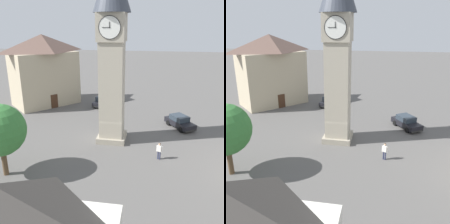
% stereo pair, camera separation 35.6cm
% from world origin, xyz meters
% --- Properties ---
extents(ground_plane, '(200.00, 200.00, 0.00)m').
position_xyz_m(ground_plane, '(0.00, 0.00, 0.00)').
color(ground_plane, '#565451').
extents(clock_tower, '(3.63, 3.63, 18.78)m').
position_xyz_m(clock_tower, '(0.00, 0.00, 10.95)').
color(clock_tower, gray).
rests_on(clock_tower, ground).
extents(car_blue_kerb, '(2.46, 4.38, 1.53)m').
position_xyz_m(car_blue_kerb, '(3.51, -11.98, 0.76)').
color(car_blue_kerb, black).
rests_on(car_blue_kerb, ground).
extents(car_red_corner, '(3.67, 4.38, 1.53)m').
position_xyz_m(car_red_corner, '(-7.66, -4.74, 0.76)').
color(car_red_corner, black).
rests_on(car_red_corner, ground).
extents(pedestrian, '(0.53, 0.33, 1.69)m').
position_xyz_m(pedestrian, '(-5.06, 3.55, 1.01)').
color(pedestrian, '#2D3351').
rests_on(pedestrian, ground).
extents(tree, '(4.22, 4.22, 6.19)m').
position_xyz_m(tree, '(7.74, 8.24, 4.06)').
color(tree, brown).
rests_on(tree, ground).
extents(building_corner_back, '(11.07, 11.29, 10.70)m').
position_xyz_m(building_corner_back, '(12.53, -11.53, 5.45)').
color(building_corner_back, tan).
rests_on(building_corner_back, ground).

